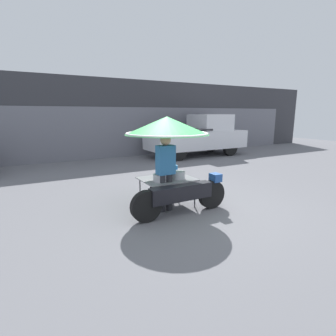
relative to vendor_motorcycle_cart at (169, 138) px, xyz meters
name	(u,v)px	position (x,y,z in m)	size (l,w,h in m)	color
ground_plane	(191,208)	(0.41, -0.31, -1.57)	(36.00, 36.00, 0.00)	slate
shopfront_building	(95,119)	(0.41, 8.31, 0.28)	(28.00, 2.06, 3.72)	#38383D
vendor_motorcycle_cart	(169,138)	(0.00, 0.00, 0.00)	(2.24, 1.85, 2.03)	black
vendor_person	(166,169)	(-0.18, -0.19, -0.63)	(0.38, 0.22, 1.67)	#2D2D33
pickup_truck	(199,136)	(4.96, 5.81, -0.58)	(5.08, 1.87, 2.06)	black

